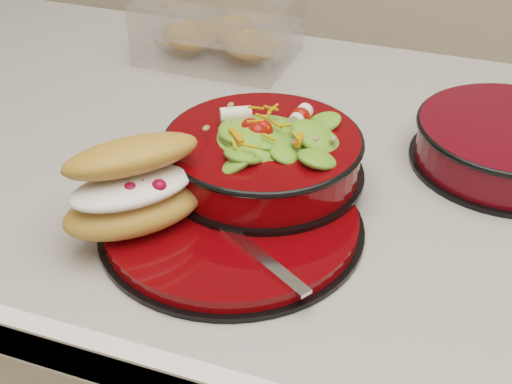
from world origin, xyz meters
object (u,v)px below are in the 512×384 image
(dinner_plate, at_px, (232,222))
(croissant, at_px, (134,187))
(pastry_box, at_px, (219,30))
(island_counter, at_px, (230,379))
(fork, at_px, (242,241))
(salad_bowl, at_px, (263,148))
(extra_bowl, at_px, (511,142))

(dinner_plate, bearing_deg, croissant, -153.65)
(croissant, bearing_deg, dinner_plate, -20.07)
(pastry_box, bearing_deg, croissant, -77.23)
(island_counter, xyz_separation_m, fork, (0.11, -0.21, 0.47))
(island_counter, height_order, fork, fork)
(croissant, xyz_separation_m, fork, (0.11, 0.00, -0.04))
(salad_bowl, distance_m, croissant, 0.15)
(extra_bowl, bearing_deg, pastry_box, 158.35)
(dinner_plate, xyz_separation_m, pastry_box, (-0.18, 0.41, 0.03))
(croissant, bearing_deg, salad_bowl, 7.52)
(extra_bowl, bearing_deg, dinner_plate, -137.92)
(croissant, relative_size, fork, 1.06)
(salad_bowl, relative_size, pastry_box, 1.00)
(dinner_plate, height_order, extra_bowl, extra_bowl)
(pastry_box, xyz_separation_m, extra_bowl, (0.45, -0.18, -0.01))
(salad_bowl, bearing_deg, extra_bowl, 30.95)
(pastry_box, bearing_deg, fork, -64.48)
(salad_bowl, bearing_deg, croissant, -126.07)
(island_counter, bearing_deg, salad_bowl, -46.00)
(fork, bearing_deg, extra_bowl, -8.23)
(croissant, bearing_deg, extra_bowl, -7.68)
(island_counter, bearing_deg, croissant, -91.79)
(dinner_plate, height_order, fork, fork)
(croissant, height_order, extra_bowl, croissant)
(island_counter, xyz_separation_m, salad_bowl, (0.08, -0.09, 0.50))
(island_counter, bearing_deg, dinner_plate, -64.97)
(extra_bowl, bearing_deg, fork, -130.52)
(croissant, bearing_deg, island_counter, 41.79)
(dinner_plate, xyz_separation_m, salad_bowl, (0.01, 0.08, 0.04))
(fork, bearing_deg, salad_bowl, 42.03)
(salad_bowl, distance_m, extra_bowl, 0.30)
(pastry_box, bearing_deg, salad_bowl, -59.62)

